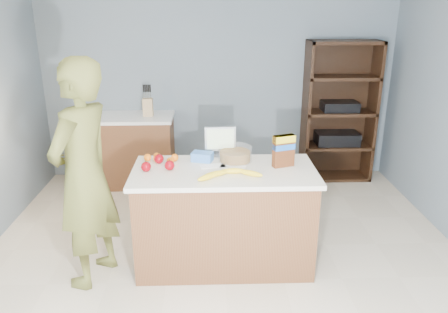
{
  "coord_description": "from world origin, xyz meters",
  "views": [
    {
      "loc": [
        -0.11,
        -3.14,
        2.23
      ],
      "look_at": [
        0.0,
        0.35,
        1.0
      ],
      "focal_mm": 35.0,
      "sensor_mm": 36.0,
      "label": 1
    }
  ],
  "objects_px": {
    "counter_peninsula": "(224,221)",
    "tv": "(220,140)",
    "shelving_unit": "(338,114)",
    "cereal_box": "(284,148)",
    "person": "(84,176)"
  },
  "relations": [
    {
      "from": "counter_peninsula",
      "to": "tv",
      "type": "xyz_separation_m",
      "value": [
        -0.02,
        0.33,
        0.64
      ]
    },
    {
      "from": "shelving_unit",
      "to": "tv",
      "type": "bearing_deg",
      "value": -132.56
    },
    {
      "from": "tv",
      "to": "cereal_box",
      "type": "bearing_deg",
      "value": -26.89
    },
    {
      "from": "shelving_unit",
      "to": "cereal_box",
      "type": "height_order",
      "value": "shelving_unit"
    },
    {
      "from": "counter_peninsula",
      "to": "shelving_unit",
      "type": "distance_m",
      "value": 2.61
    },
    {
      "from": "counter_peninsula",
      "to": "shelving_unit",
      "type": "bearing_deg",
      "value": 52.89
    },
    {
      "from": "person",
      "to": "tv",
      "type": "bearing_deg",
      "value": 136.36
    },
    {
      "from": "counter_peninsula",
      "to": "shelving_unit",
      "type": "height_order",
      "value": "shelving_unit"
    },
    {
      "from": "counter_peninsula",
      "to": "person",
      "type": "relative_size",
      "value": 0.83
    },
    {
      "from": "tv",
      "to": "cereal_box",
      "type": "distance_m",
      "value": 0.6
    },
    {
      "from": "counter_peninsula",
      "to": "cereal_box",
      "type": "bearing_deg",
      "value": 7.04
    },
    {
      "from": "shelving_unit",
      "to": "person",
      "type": "height_order",
      "value": "person"
    },
    {
      "from": "counter_peninsula",
      "to": "person",
      "type": "distance_m",
      "value": 1.25
    },
    {
      "from": "counter_peninsula",
      "to": "cereal_box",
      "type": "relative_size",
      "value": 5.59
    },
    {
      "from": "person",
      "to": "tv",
      "type": "relative_size",
      "value": 6.64
    }
  ]
}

